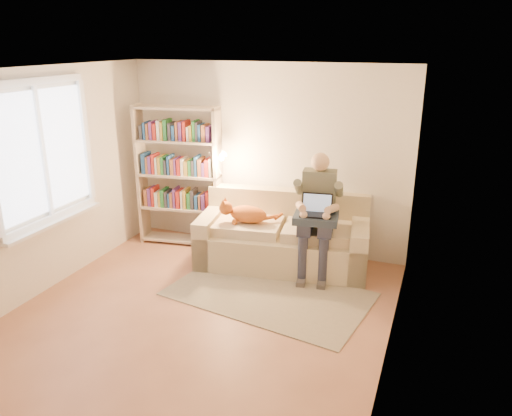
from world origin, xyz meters
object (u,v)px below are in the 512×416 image
at_px(laptop, 318,209).
at_px(person, 317,208).
at_px(bookshelf, 179,170).
at_px(sofa, 283,239).
at_px(cat, 242,213).

bearing_deg(laptop, person, 98.74).
bearing_deg(bookshelf, person, -15.46).
bearing_deg(person, bookshelf, 164.72).
bearing_deg(bookshelf, sofa, -14.12).
relative_size(person, cat, 2.06).
height_order(person, bookshelf, bookshelf).
relative_size(sofa, cat, 3.10).
xyz_separation_m(sofa, laptop, (0.51, -0.22, 0.56)).
height_order(person, cat, person).
bearing_deg(laptop, cat, 171.20).
bearing_deg(person, cat, 178.75).
xyz_separation_m(cat, laptop, (1.02, -0.00, 0.18)).
height_order(sofa, cat, sofa).
distance_m(person, laptop, 0.14).
bearing_deg(cat, person, -1.25).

